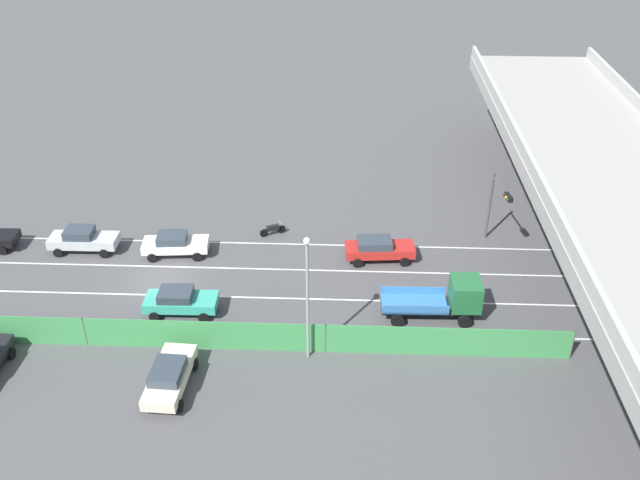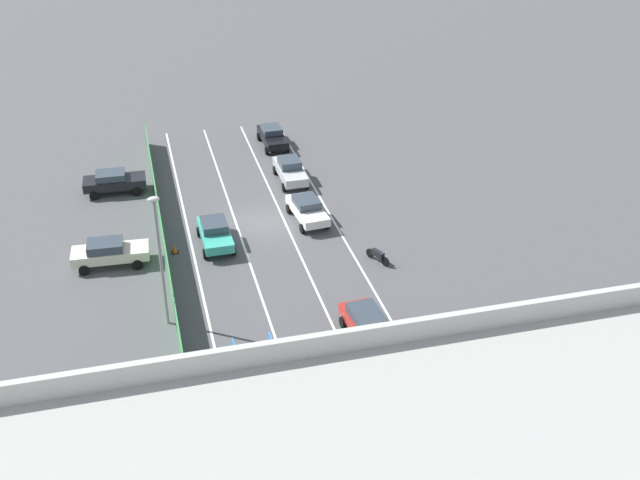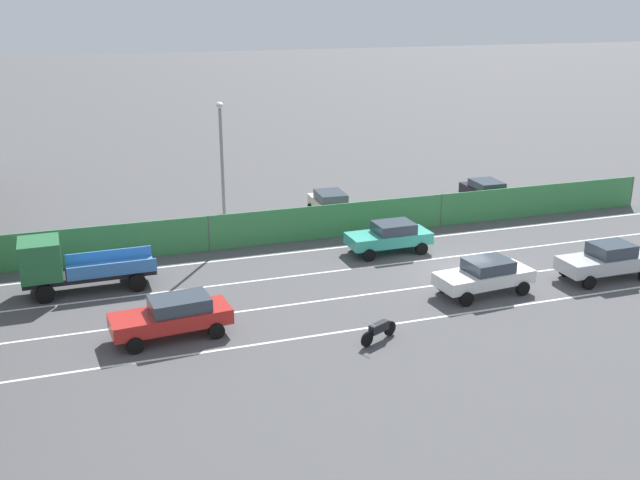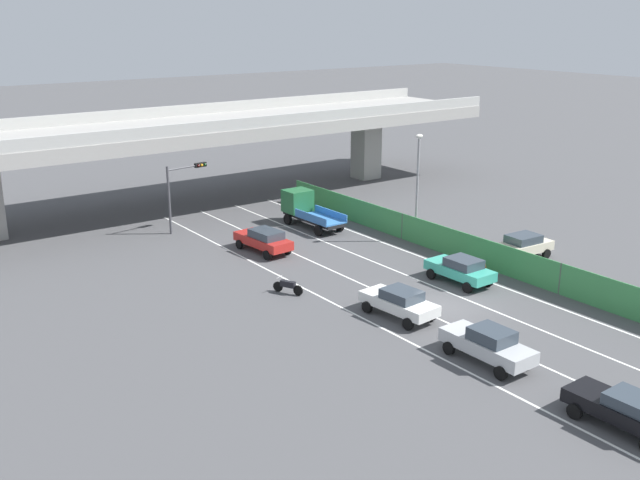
# 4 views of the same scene
# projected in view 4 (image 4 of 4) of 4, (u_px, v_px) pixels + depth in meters

# --- Properties ---
(ground_plane) EXTENTS (300.00, 300.00, 0.00)m
(ground_plane) POSITION_uv_depth(u_px,v_px,m) (446.00, 306.00, 40.77)
(ground_plane) COLOR #4C4C4F
(lane_line_left_edge) EXTENTS (0.14, 44.44, 0.01)m
(lane_line_left_edge) POSITION_uv_depth(u_px,v_px,m) (331.00, 302.00, 41.32)
(lane_line_left_edge) COLOR silver
(lane_line_left_edge) RESTS_ON ground
(lane_line_mid_left) EXTENTS (0.14, 44.44, 0.01)m
(lane_line_mid_left) POSITION_uv_depth(u_px,v_px,m) (375.00, 290.00, 43.13)
(lane_line_mid_left) COLOR silver
(lane_line_mid_left) RESTS_ON ground
(lane_line_mid_right) EXTENTS (0.14, 44.44, 0.01)m
(lane_line_mid_right) POSITION_uv_depth(u_px,v_px,m) (415.00, 279.00, 44.93)
(lane_line_mid_right) COLOR silver
(lane_line_mid_right) RESTS_ON ground
(lane_line_right_edge) EXTENTS (0.14, 44.44, 0.01)m
(lane_line_right_edge) POSITION_uv_depth(u_px,v_px,m) (453.00, 268.00, 46.74)
(lane_line_right_edge) COLOR silver
(lane_line_right_edge) RESTS_ON ground
(elevated_overpass) EXTENTS (54.68, 10.80, 7.77)m
(elevated_overpass) POSITION_uv_depth(u_px,v_px,m) (204.00, 132.00, 60.98)
(elevated_overpass) COLOR #A09E99
(elevated_overpass) RESTS_ON ground
(green_fence) EXTENTS (0.10, 40.54, 1.89)m
(green_fence) POSITION_uv_depth(u_px,v_px,m) (472.00, 250.00, 47.43)
(green_fence) COLOR #3D8E4C
(green_fence) RESTS_ON ground
(car_sedan_red) EXTENTS (2.26, 4.73, 1.60)m
(car_sedan_red) POSITION_uv_depth(u_px,v_px,m) (264.00, 239.00, 49.73)
(car_sedan_red) COLOR red
(car_sedan_red) RESTS_ON ground
(car_taxi_teal) EXTENTS (2.07, 4.35, 1.59)m
(car_taxi_teal) POSITION_uv_depth(u_px,v_px,m) (461.00, 269.00, 44.01)
(car_taxi_teal) COLOR teal
(car_taxi_teal) RESTS_ON ground
(car_sedan_silver) EXTENTS (1.96, 4.64, 1.71)m
(car_sedan_silver) POSITION_uv_depth(u_px,v_px,m) (488.00, 344.00, 33.95)
(car_sedan_silver) COLOR #B7BABC
(car_sedan_silver) RESTS_ON ground
(car_sedan_black) EXTENTS (2.04, 4.62, 1.54)m
(car_sedan_black) POSITION_uv_depth(u_px,v_px,m) (626.00, 409.00, 28.45)
(car_sedan_black) COLOR black
(car_sedan_black) RESTS_ON ground
(car_hatchback_white) EXTENTS (2.27, 4.54, 1.57)m
(car_hatchback_white) POSITION_uv_depth(u_px,v_px,m) (399.00, 302.00, 39.05)
(car_hatchback_white) COLOR silver
(car_hatchback_white) RESTS_ON ground
(flatbed_truck_blue) EXTENTS (2.32, 5.79, 2.56)m
(flatbed_truck_blue) POSITION_uv_depth(u_px,v_px,m) (305.00, 208.00, 56.09)
(flatbed_truck_blue) COLOR black
(flatbed_truck_blue) RESTS_ON ground
(motorcycle) EXTENTS (1.00, 1.79, 0.93)m
(motorcycle) POSITION_uv_depth(u_px,v_px,m) (288.00, 286.00, 42.46)
(motorcycle) COLOR black
(motorcycle) RESTS_ON ground
(parked_sedan_cream) EXTENTS (4.69, 2.19, 1.62)m
(parked_sedan_cream) POSITION_uv_depth(u_px,v_px,m) (521.00, 246.00, 48.35)
(parked_sedan_cream) COLOR beige
(parked_sedan_cream) RESTS_ON ground
(traffic_light) EXTENTS (3.46, 0.77, 5.04)m
(traffic_light) POSITION_uv_depth(u_px,v_px,m) (183.00, 183.00, 53.90)
(traffic_light) COLOR #47474C
(traffic_light) RESTS_ON ground
(street_lamp) EXTENTS (0.60, 0.36, 7.64)m
(street_lamp) POSITION_uv_depth(u_px,v_px,m) (418.00, 178.00, 51.07)
(street_lamp) COLOR gray
(street_lamp) RESTS_ON ground
(traffic_cone) EXTENTS (0.47, 0.47, 0.61)m
(traffic_cone) POSITION_uv_depth(u_px,v_px,m) (485.00, 268.00, 45.97)
(traffic_cone) COLOR orange
(traffic_cone) RESTS_ON ground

